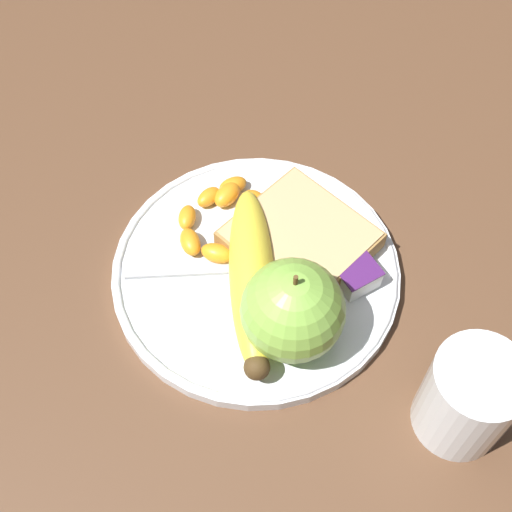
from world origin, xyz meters
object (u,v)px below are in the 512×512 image
at_px(apple, 293,311).
at_px(banana, 252,279).
at_px(juice_glass, 467,399).
at_px(bread_slice, 299,238).
at_px(jam_packet, 353,271).
at_px(plate, 256,271).
at_px(fork, 245,267).

distance_m(apple, banana, 0.06).
xyz_separation_m(juice_glass, banana, (-0.18, -0.08, -0.01)).
height_order(juice_glass, bread_slice, juice_glass).
relative_size(juice_glass, jam_packet, 2.09).
height_order(juice_glass, apple, apple).
bearing_deg(plate, fork, -122.44).
bearing_deg(banana, plate, 140.64).
bearing_deg(fork, bread_slice, 23.63).
distance_m(juice_glass, banana, 0.19).
bearing_deg(bread_slice, apple, -36.75).
distance_m(plate, banana, 0.03).
relative_size(fork, jam_packet, 3.97).
bearing_deg(apple, fork, 179.74).
relative_size(plate, apple, 2.74).
xyz_separation_m(plate, bread_slice, (-0.00, 0.05, 0.02)).
distance_m(apple, bread_slice, 0.09).
relative_size(plate, fork, 1.53).
distance_m(banana, jam_packet, 0.09).
height_order(plate, juice_glass, juice_glass).
xyz_separation_m(juice_glass, jam_packet, (-0.14, -0.00, -0.02)).
bearing_deg(banana, jam_packet, 67.40).
xyz_separation_m(apple, banana, (-0.05, -0.01, -0.02)).
relative_size(juice_glass, fork, 0.53).
height_order(plate, bread_slice, bread_slice).
xyz_separation_m(plate, jam_packet, (0.05, 0.07, 0.01)).
height_order(bread_slice, jam_packet, same).
distance_m(plate, juice_glass, 0.21).
xyz_separation_m(bread_slice, jam_packet, (0.05, 0.02, -0.00)).
height_order(fork, jam_packet, jam_packet).
xyz_separation_m(plate, fork, (-0.01, -0.01, 0.01)).
bearing_deg(bread_slice, juice_glass, 6.32).
xyz_separation_m(plate, apple, (0.07, -0.01, 0.05)).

